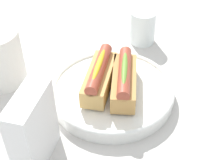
% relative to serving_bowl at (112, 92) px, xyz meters
% --- Properties ---
extents(ground_plane, '(2.40, 2.40, 0.00)m').
position_rel_serving_bowl_xyz_m(ground_plane, '(0.00, -0.01, -0.02)').
color(ground_plane, beige).
extents(serving_bowl, '(0.27, 0.27, 0.03)m').
position_rel_serving_bowl_xyz_m(serving_bowl, '(0.00, 0.00, 0.00)').
color(serving_bowl, white).
rests_on(serving_bowl, ground_plane).
extents(hotdog_front, '(0.16, 0.09, 0.06)m').
position_rel_serving_bowl_xyz_m(hotdog_front, '(0.01, -0.03, 0.04)').
color(hotdog_front, tan).
rests_on(hotdog_front, serving_bowl).
extents(hotdog_back, '(0.16, 0.08, 0.06)m').
position_rel_serving_bowl_xyz_m(hotdog_back, '(-0.01, 0.03, 0.04)').
color(hotdog_back, tan).
rests_on(hotdog_back, serving_bowl).
extents(water_glass, '(0.07, 0.07, 0.09)m').
position_rel_serving_bowl_xyz_m(water_glass, '(0.24, 0.01, 0.02)').
color(water_glass, white).
rests_on(water_glass, ground_plane).
extents(napkin_box, '(0.11, 0.06, 0.15)m').
position_rel_serving_bowl_xyz_m(napkin_box, '(-0.20, 0.07, 0.06)').
color(napkin_box, white).
rests_on(napkin_box, ground_plane).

